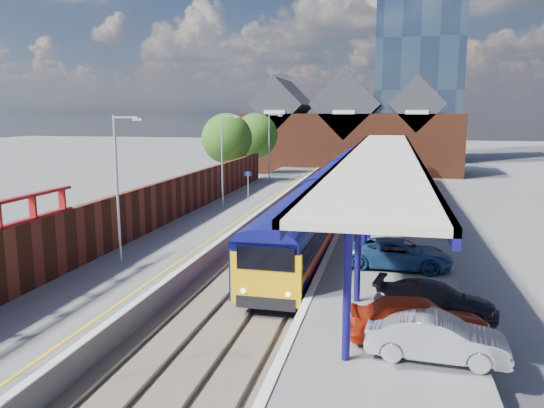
{
  "coord_description": "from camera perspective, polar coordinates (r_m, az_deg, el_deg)",
  "views": [
    {
      "loc": [
        6.08,
        -16.59,
        8.1
      ],
      "look_at": [
        -0.92,
        14.56,
        2.6
      ],
      "focal_mm": 35.0,
      "sensor_mm": 36.0,
      "label": 1
    }
  ],
  "objects": [
    {
      "name": "ground",
      "position": [
        47.68,
        5.15,
        -0.05
      ],
      "size": [
        240.0,
        240.0,
        0.0
      ],
      "primitive_type": "plane",
      "color": "#5B5B5E",
      "rests_on": "ground"
    },
    {
      "name": "ballast_bed",
      "position": [
        37.96,
        3.16,
        -2.52
      ],
      "size": [
        6.0,
        76.0,
        0.06
      ],
      "primitive_type": "cube",
      "color": "#473D33",
      "rests_on": "ground"
    },
    {
      "name": "rails",
      "position": [
        37.94,
        3.16,
        -2.38
      ],
      "size": [
        4.51,
        76.0,
        0.14
      ],
      "color": "slate",
      "rests_on": "ground"
    },
    {
      "name": "left_platform",
      "position": [
        39.12,
        -4.81,
        -1.46
      ],
      "size": [
        5.0,
        76.0,
        1.0
      ],
      "primitive_type": "cube",
      "color": "#565659",
      "rests_on": "ground"
    },
    {
      "name": "right_platform",
      "position": [
        37.37,
        12.28,
        -2.19
      ],
      "size": [
        6.0,
        76.0,
        1.0
      ],
      "primitive_type": "cube",
      "color": "#565659",
      "rests_on": "ground"
    },
    {
      "name": "coping_left",
      "position": [
        38.39,
        -1.47,
        -0.85
      ],
      "size": [
        0.3,
        76.0,
        0.05
      ],
      "primitive_type": "cube",
      "color": "silver",
      "rests_on": "left_platform"
    },
    {
      "name": "coping_right",
      "position": [
        37.38,
        7.94,
        -1.23
      ],
      "size": [
        0.3,
        76.0,
        0.05
      ],
      "primitive_type": "cube",
      "color": "silver",
      "rests_on": "right_platform"
    },
    {
      "name": "yellow_line",
      "position": [
        38.54,
        -2.34,
        -0.84
      ],
      "size": [
        0.14,
        76.0,
        0.01
      ],
      "primitive_type": "cube",
      "color": "yellow",
      "rests_on": "left_platform"
    },
    {
      "name": "train",
      "position": [
        52.6,
        7.59,
        3.16
      ],
      "size": [
        3.01,
        65.93,
        3.45
      ],
      "color": "#0C0F5A",
      "rests_on": "ground"
    },
    {
      "name": "canopy",
      "position": [
        38.65,
        11.8,
        5.34
      ],
      "size": [
        4.5,
        52.0,
        4.48
      ],
      "color": "#110E56",
      "rests_on": "right_platform"
    },
    {
      "name": "lamp_post_b",
      "position": [
        25.97,
        -16.08,
        2.52
      ],
      "size": [
        1.48,
        0.18,
        7.0
      ],
      "color": "#A5A8AA",
      "rests_on": "left_platform"
    },
    {
      "name": "lamp_post_c",
      "position": [
        40.66,
        -5.22,
        5.35
      ],
      "size": [
        1.48,
        0.18,
        7.0
      ],
      "color": "#A5A8AA",
      "rests_on": "left_platform"
    },
    {
      "name": "lamp_post_d",
      "position": [
        56.07,
        -0.18,
        6.6
      ],
      "size": [
        1.48,
        0.18,
        7.0
      ],
      "color": "#A5A8AA",
      "rests_on": "left_platform"
    },
    {
      "name": "platform_sign",
      "position": [
        42.42,
        -2.59,
        2.44
      ],
      "size": [
        0.55,
        0.08,
        2.5
      ],
      "color": "#A5A8AA",
      "rests_on": "left_platform"
    },
    {
      "name": "brick_wall",
      "position": [
        33.77,
        -12.36,
        -0.08
      ],
      "size": [
        0.35,
        50.0,
        3.86
      ],
      "color": "#582717",
      "rests_on": "left_platform"
    },
    {
      "name": "station_building",
      "position": [
        74.88,
        8.07,
        7.65
      ],
      "size": [
        30.0,
        12.12,
        13.78
      ],
      "color": "#582717",
      "rests_on": "ground"
    },
    {
      "name": "glass_tower",
      "position": [
        97.42,
        15.53,
        16.57
      ],
      "size": [
        14.2,
        14.2,
        40.3
      ],
      "color": "#485F7C",
      "rests_on": "ground"
    },
    {
      "name": "tree_near",
      "position": [
        55.07,
        -4.75,
        6.88
      ],
      "size": [
        5.2,
        5.2,
        8.1
      ],
      "color": "#382314",
      "rests_on": "ground"
    },
    {
      "name": "tree_far",
      "position": [
        62.49,
        -1.66,
        7.25
      ],
      "size": [
        5.2,
        5.2,
        8.1
      ],
      "color": "#382314",
      "rests_on": "ground"
    },
    {
      "name": "parked_car_red",
      "position": [
        17.45,
        15.47,
        -11.96
      ],
      "size": [
        4.57,
        2.36,
        1.49
      ],
      "primitive_type": "imported",
      "rotation": [
        0.0,
        0.0,
        1.71
      ],
      "color": "#9E210D",
      "rests_on": "right_platform"
    },
    {
      "name": "parked_car_silver",
      "position": [
        16.59,
        17.24,
        -13.52
      ],
      "size": [
        4.11,
        1.62,
        1.33
      ],
      "primitive_type": "imported",
      "rotation": [
        0.0,
        0.0,
        1.52
      ],
      "color": "silver",
      "rests_on": "right_platform"
    },
    {
      "name": "parked_car_dark",
      "position": [
        19.78,
        17.15,
        -9.82
      ],
      "size": [
        4.46,
        2.43,
        1.23
      ],
      "primitive_type": "imported",
      "rotation": [
        0.0,
        0.0,
        1.39
      ],
      "color": "black",
      "rests_on": "right_platform"
    },
    {
      "name": "parked_car_blue",
      "position": [
        25.32,
        13.52,
        -5.21
      ],
      "size": [
        4.93,
        2.48,
        1.34
      ],
      "primitive_type": "imported",
      "rotation": [
        0.0,
        0.0,
        1.52
      ],
      "color": "navy",
      "rests_on": "right_platform"
    }
  ]
}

